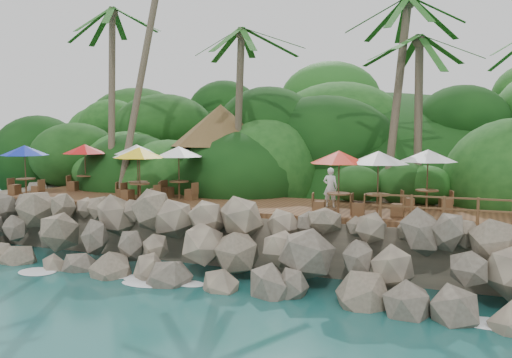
% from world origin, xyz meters
% --- Properties ---
extents(ground, '(140.00, 140.00, 0.00)m').
position_xyz_m(ground, '(0.00, 0.00, 0.00)').
color(ground, '#19514F').
rests_on(ground, ground).
extents(land_base, '(32.00, 25.20, 2.10)m').
position_xyz_m(land_base, '(0.00, 16.00, 1.05)').
color(land_base, gray).
rests_on(land_base, ground).
extents(jungle_hill, '(44.80, 28.00, 15.40)m').
position_xyz_m(jungle_hill, '(0.00, 23.50, 0.00)').
color(jungle_hill, '#143811').
rests_on(jungle_hill, ground).
extents(seawall, '(29.00, 4.00, 2.30)m').
position_xyz_m(seawall, '(0.00, 2.00, 1.15)').
color(seawall, gray).
rests_on(seawall, ground).
extents(terrace, '(26.00, 5.00, 0.20)m').
position_xyz_m(terrace, '(0.00, 6.00, 2.20)').
color(terrace, brown).
rests_on(terrace, land_base).
extents(jungle_foliage, '(44.00, 16.00, 12.00)m').
position_xyz_m(jungle_foliage, '(0.00, 15.00, 0.00)').
color(jungle_foliage, '#143811').
rests_on(jungle_foliage, ground).
extents(foam_line, '(25.20, 0.80, 0.06)m').
position_xyz_m(foam_line, '(0.00, 0.30, 0.03)').
color(foam_line, white).
rests_on(foam_line, ground).
extents(palms, '(27.01, 6.84, 15.53)m').
position_xyz_m(palms, '(0.81, 8.83, 11.71)').
color(palms, brown).
rests_on(palms, ground).
extents(palapa, '(5.29, 5.29, 4.60)m').
position_xyz_m(palapa, '(-3.62, 9.88, 5.79)').
color(palapa, brown).
rests_on(palapa, ground).
extents(dining_clusters, '(25.90, 5.50, 2.50)m').
position_xyz_m(dining_clusters, '(-1.55, 5.77, 4.37)').
color(dining_clusters, brown).
rests_on(dining_clusters, terrace).
extents(railing, '(8.30, 0.10, 1.00)m').
position_xyz_m(railing, '(9.73, 3.65, 2.91)').
color(railing, brown).
rests_on(railing, terrace).
extents(waiter, '(0.63, 0.42, 1.69)m').
position_xyz_m(waiter, '(3.33, 6.24, 3.14)').
color(waiter, white).
rests_on(waiter, terrace).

